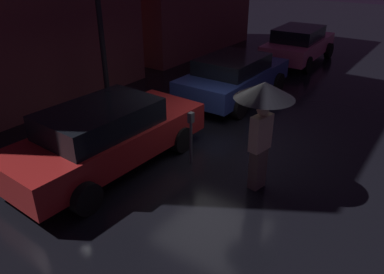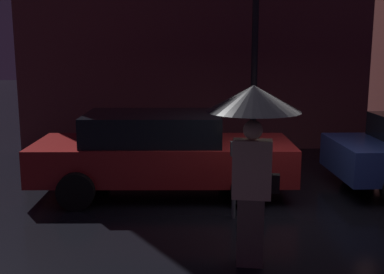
{
  "view_description": "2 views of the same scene",
  "coord_description": "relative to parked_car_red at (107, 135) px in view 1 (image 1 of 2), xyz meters",
  "views": [
    {
      "loc": [
        -6.65,
        -3.99,
        4.19
      ],
      "look_at": [
        -1.39,
        -0.28,
        0.96
      ],
      "focal_mm": 35.0,
      "sensor_mm": 36.0,
      "label": 1
    },
    {
      "loc": [
        -1.81,
        -6.84,
        2.6
      ],
      "look_at": [
        -1.51,
        0.04,
        1.28
      ],
      "focal_mm": 45.0,
      "sensor_mm": 36.0,
      "label": 2
    }
  ],
  "objects": [
    {
      "name": "parked_car_pink",
      "position": [
        10.44,
        -0.14,
        -0.0
      ],
      "size": [
        4.37,
        1.97,
        1.42
      ],
      "rotation": [
        0.0,
        0.0,
        0.04
      ],
      "color": "#DB6684",
      "rests_on": "ground"
    },
    {
      "name": "pedestrian_with_umbrella",
      "position": [
        1.12,
        -2.91,
        0.95
      ],
      "size": [
        1.08,
        1.08,
        2.16
      ],
      "rotation": [
        0.0,
        0.0,
        2.96
      ],
      "color": "#66564C",
      "rests_on": "ground"
    },
    {
      "name": "ground_plane",
      "position": [
        2.0,
        -1.44,
        -0.75
      ],
      "size": [
        60.0,
        60.0,
        0.0
      ],
      "primitive_type": "plane",
      "color": "black"
    },
    {
      "name": "parking_meter",
      "position": [
        1.12,
        -1.33,
        -0.0
      ],
      "size": [
        0.12,
        0.1,
        1.19
      ],
      "color": "#4C5154",
      "rests_on": "ground"
    },
    {
      "name": "parked_car_red",
      "position": [
        0.0,
        0.0,
        0.0
      ],
      "size": [
        4.54,
        1.9,
        1.43
      ],
      "rotation": [
        0.0,
        0.0,
        -0.04
      ],
      "color": "maroon",
      "rests_on": "ground"
    },
    {
      "name": "parked_car_blue",
      "position": [
        5.14,
        -0.1,
        -0.02
      ],
      "size": [
        4.17,
        2.01,
        1.35
      ],
      "rotation": [
        0.0,
        0.0,
        0.0
      ],
      "color": "navy",
      "rests_on": "ground"
    }
  ]
}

